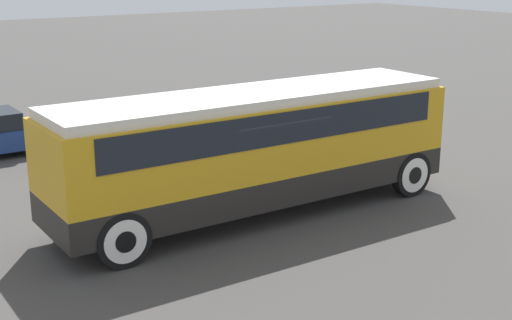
% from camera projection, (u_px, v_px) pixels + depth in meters
% --- Properties ---
extents(ground_plane, '(120.00, 120.00, 0.00)m').
position_uv_depth(ground_plane, '(256.00, 213.00, 17.37)').
color(ground_plane, '#423F3D').
extents(tour_bus, '(10.15, 2.53, 3.02)m').
position_uv_depth(tour_bus, '(259.00, 140.00, 16.92)').
color(tour_bus, black).
rests_on(tour_bus, ground_plane).
extents(parked_car_near, '(4.23, 1.82, 1.41)m').
position_uv_depth(parked_car_near, '(185.00, 129.00, 22.97)').
color(parked_car_near, maroon).
rests_on(parked_car_near, ground_plane).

